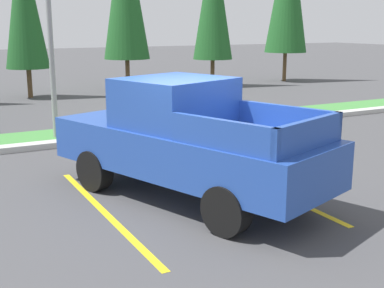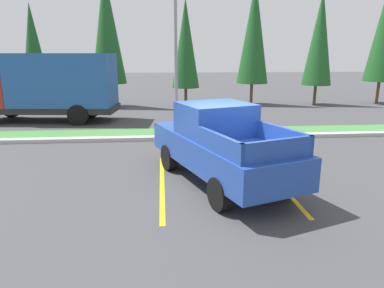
# 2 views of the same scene
# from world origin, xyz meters

# --- Properties ---
(ground_plane) EXTENTS (120.00, 120.00, 0.00)m
(ground_plane) POSITION_xyz_m (0.00, 0.00, 0.00)
(ground_plane) COLOR #424244
(parking_line_near) EXTENTS (0.12, 4.80, 0.01)m
(parking_line_near) POSITION_xyz_m (-1.60, 0.00, 0.00)
(parking_line_near) COLOR yellow
(parking_line_near) RESTS_ON ground
(parking_line_far) EXTENTS (0.12, 4.80, 0.01)m
(parking_line_far) POSITION_xyz_m (1.50, 0.00, 0.00)
(parking_line_far) COLOR yellow
(parking_line_far) RESTS_ON ground
(curb_strip) EXTENTS (56.00, 0.40, 0.15)m
(curb_strip) POSITION_xyz_m (0.00, 5.00, 0.07)
(curb_strip) COLOR #B2B2AD
(curb_strip) RESTS_ON ground
(grass_median) EXTENTS (56.00, 1.80, 0.06)m
(grass_median) POSITION_xyz_m (0.00, 6.10, 0.03)
(grass_median) COLOR #42843D
(grass_median) RESTS_ON ground
(pickup_truck_main) EXTENTS (3.54, 5.55, 2.10)m
(pickup_truck_main) POSITION_xyz_m (-0.07, 0.05, 1.04)
(pickup_truck_main) COLOR black
(pickup_truck_main) RESTS_ON ground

